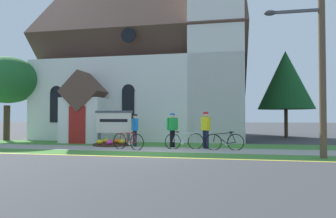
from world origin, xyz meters
The scene contains 17 objects.
ground centered at (0.00, 4.00, 0.00)m, with size 140.00×140.00×0.00m, color #3D3D3F.
sidewalk_slab centered at (-2.50, 1.33, 0.01)m, with size 32.00×2.04×0.01m, color #99968E.
grass_verge centered at (-2.50, -0.40, 0.00)m, with size 32.00×1.43×0.01m, color #427F33.
church_lawn centered at (-2.50, 3.69, 0.00)m, with size 24.00×2.68×0.01m, color #427F33.
curb_paint_stripe centered at (-2.50, -1.27, 0.00)m, with size 28.00×0.16×0.01m, color yellow.
church_building centered at (-2.11, 10.15, 5.03)m, with size 14.06×12.76×13.57m.
church_sign centered at (-2.62, 2.99, 1.18)m, with size 2.05×0.18×1.82m.
flower_bed centered at (-2.62, 2.70, 0.10)m, with size 1.94×1.94×0.34m.
bicycle_blue centered at (-1.15, 1.02, 0.39)m, with size 1.65×0.62×0.84m.
bicycle_black centered at (1.32, 1.74, 0.38)m, with size 1.75×0.56×0.84m.
bicycle_silver centered at (3.16, 1.60, 0.39)m, with size 1.73×0.20×0.86m.
cyclist_in_white_jersey centered at (2.29, 2.10, 1.03)m, with size 0.46×0.71×1.74m.
cyclist_in_yellow_jersey centered at (-1.29, 2.49, 0.96)m, with size 0.43×0.71×1.64m.
cyclist_in_red_jersey centered at (0.66, 2.34, 0.99)m, with size 0.49×0.52×1.69m.
utility_pole centered at (6.56, -0.34, 4.33)m, with size 3.12×0.28×7.80m.
roadside_conifer centered at (7.48, 10.82, 4.17)m, with size 3.97×3.97×6.29m.
yard_deciduous_tree centered at (-10.55, 4.80, 3.85)m, with size 3.99×3.99×5.35m.
Camera 1 is at (3.23, -12.03, 1.48)m, focal length 32.02 mm.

